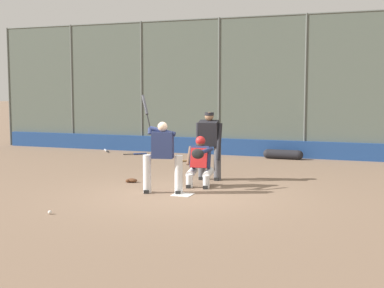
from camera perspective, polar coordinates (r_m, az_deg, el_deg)
The scene contains 14 objects.
ground_plane at distance 12.07m, azimuth -1.01°, elevation -5.44°, with size 160.00×160.00×0.00m, color #7A604C.
home_plate_marker at distance 12.06m, azimuth -1.01°, elevation -5.42°, with size 0.43×0.43×0.01m, color white.
backstop_fence at distance 19.10m, azimuth 7.38°, elevation 6.37°, with size 21.83×0.08×4.93m.
padding_wall at distance 19.11m, azimuth 7.22°, elevation -0.43°, with size 21.32×0.18×0.59m, color navy.
bleachers_beyond at distance 22.75m, azimuth -1.05°, elevation 1.09°, with size 15.23×2.50×1.48m.
batter_at_plate at distance 12.14m, azimuth -3.18°, elevation -1.12°, with size 1.13×0.58×2.24m.
catcher_behind_plate at distance 12.96m, azimuth 0.82°, elevation -1.80°, with size 0.66×0.77×1.23m.
umpire_home at distance 13.90m, azimuth 1.85°, elevation 0.05°, with size 0.73×0.46×1.78m.
spare_bat_by_padding at distance 17.53m, azimuth -0.86°, elevation -1.81°, with size 0.67×0.60×0.07m.
spare_bat_third_base_side at distance 20.76m, azimuth -9.16°, elevation -0.69°, with size 0.56×0.69×0.07m.
spare_bat_first_base_side at distance 19.53m, azimuth -5.75°, elevation -1.05°, with size 0.71×0.57×0.07m.
fielding_glove_on_dirt at distance 13.73m, azimuth -6.48°, elevation -3.88°, with size 0.29×0.22×0.10m.
baseball_loose at distance 10.57m, azimuth -14.92°, elevation -7.05°, with size 0.07×0.07×0.07m, color white.
equipment_bag_dugout_side at distance 18.47m, azimuth 9.69°, elevation -1.10°, with size 1.37×0.32×0.32m.
Camera 1 is at (-4.33, 11.01, 2.35)m, focal length 50.00 mm.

